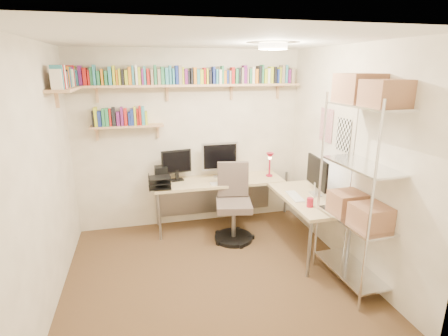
{
  "coord_description": "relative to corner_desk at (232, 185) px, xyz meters",
  "views": [
    {
      "loc": [
        -0.7,
        -3.38,
        2.26
      ],
      "look_at": [
        0.27,
        0.55,
        1.08
      ],
      "focal_mm": 28.0,
      "sensor_mm": 36.0,
      "label": 1
    }
  ],
  "objects": [
    {
      "name": "office_chair",
      "position": [
        -0.02,
        -0.17,
        -0.27
      ],
      "size": [
        0.55,
        0.56,
        1.03
      ],
      "rotation": [
        0.0,
        0.0,
        -0.2
      ],
      "color": "black",
      "rests_on": "ground"
    },
    {
      "name": "corner_desk",
      "position": [
        0.0,
        0.0,
        0.0
      ],
      "size": [
        2.18,
        1.84,
        1.23
      ],
      "color": "beige",
      "rests_on": "ground"
    },
    {
      "name": "room_shell",
      "position": [
        -0.48,
        -0.98,
        0.85
      ],
      "size": [
        3.24,
        3.04,
        2.52
      ],
      "color": "#C1B69D",
      "rests_on": "ground"
    },
    {
      "name": "ground",
      "position": [
        -0.48,
        -0.98,
        -0.7
      ],
      "size": [
        3.2,
        3.2,
        0.0
      ],
      "primitive_type": "plane",
      "color": "#462E1E",
      "rests_on": "ground"
    },
    {
      "name": "wire_rack",
      "position": [
        0.94,
        -1.46,
        0.75
      ],
      "size": [
        0.46,
        0.89,
        2.2
      ],
      "rotation": [
        0.0,
        0.0,
        0.03
      ],
      "color": "silver",
      "rests_on": "ground"
    },
    {
      "name": "wall_shelves",
      "position": [
        -0.89,
        0.32,
        1.33
      ],
      "size": [
        3.12,
        1.09,
        0.8
      ],
      "color": "tan",
      "rests_on": "ground"
    }
  ]
}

